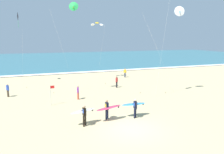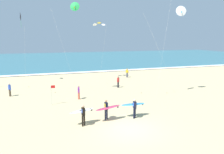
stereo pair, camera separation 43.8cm
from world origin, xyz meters
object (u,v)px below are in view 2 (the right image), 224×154
bystander_blue_top (10,90)px  bystander_purple_top (79,92)px  bystander_red_top (118,82)px  surfer_trailing (83,112)px  kite_delta_emerald_far (75,7)px  kite_arc_golden_high (99,24)px  lifeguard_flag (52,93)px  surfer_third (134,106)px  kite_diamond_charcoal_mid (21,19)px  bystander_yellow_top (127,73)px  surfer_lead (107,108)px  kite_delta_ivory_low (181,11)px

bystander_blue_top → bystander_purple_top: bearing=-26.5°
bystander_purple_top → bystander_red_top: 7.27m
surfer_trailing → bystander_blue_top: surfer_trailing is taller
surfer_trailing → kite_delta_emerald_far: 13.74m
kite_delta_emerald_far → kite_arc_golden_high: 9.73m
lifeguard_flag → kite_delta_emerald_far: bearing=50.6°
surfer_third → kite_delta_emerald_far: kite_delta_emerald_far is taller
kite_diamond_charcoal_mid → bystander_blue_top: bearing=-99.1°
kite_delta_emerald_far → lifeguard_flag: size_ratio=5.23×
kite_diamond_charcoal_mid → kite_delta_emerald_far: size_ratio=0.95×
bystander_blue_top → lifeguard_flag: lifeguard_flag is taller
surfer_third → bystander_red_top: 11.16m
kite_arc_golden_high → bystander_yellow_top: size_ratio=5.85×
surfer_third → bystander_yellow_top: bearing=69.4°
surfer_third → bystander_yellow_top: surfer_third is taller
surfer_lead → surfer_trailing: (-2.13, -0.41, -0.00)m
surfer_third → bystander_yellow_top: 18.80m
kite_arc_golden_high → surfer_trailing: bearing=-109.0°
surfer_third → surfer_trailing: bearing=-177.0°
surfer_trailing → kite_arc_golden_high: 20.80m
surfer_third → bystander_purple_top: size_ratio=1.37×
surfer_trailing → bystander_blue_top: 12.84m
kite_delta_ivory_low → kite_delta_emerald_far: bearing=160.5°
bystander_purple_top → kite_diamond_charcoal_mid: bearing=119.3°
surfer_lead → bystander_blue_top: bearing=129.8°
surfer_lead → lifeguard_flag: 7.07m
kite_delta_ivory_low → bystander_yellow_top: kite_delta_ivory_low is taller
bystander_yellow_top → lifeguard_flag: (-13.20, -11.74, 0.45)m
kite_diamond_charcoal_mid → bystander_yellow_top: 18.73m
surfer_third → kite_delta_emerald_far: bearing=109.0°
bystander_purple_top → lifeguard_flag: (-2.96, -1.11, 0.45)m
bystander_blue_top → bystander_red_top: (13.68, 0.13, 0.00)m
surfer_lead → kite_delta_emerald_far: bearing=95.9°
kite_delta_emerald_far → surfer_lead: bearing=-84.1°
surfer_third → bystander_blue_top: (-11.17, 10.74, -0.24)m
kite_diamond_charcoal_mid → bystander_purple_top: 15.59m
bystander_yellow_top → bystander_blue_top: same height
surfer_lead → bystander_yellow_top: (8.99, 17.42, -0.23)m
surfer_lead → bystander_yellow_top: size_ratio=1.41×
kite_diamond_charcoal_mid → bystander_red_top: 16.90m
surfer_lead → kite_arc_golden_high: size_ratio=0.24×
kite_diamond_charcoal_mid → kite_delta_ivory_low: (18.30, -12.62, 0.38)m
bystander_red_top → lifeguard_flag: bearing=-151.1°
kite_delta_emerald_far → bystander_blue_top: 12.39m
surfer_trailing → kite_delta_ivory_low: kite_delta_ivory_low is taller
kite_delta_emerald_far → kite_arc_golden_high: (5.12, 8.16, -1.38)m
kite_delta_ivory_low → bystander_red_top: kite_delta_ivory_low is taller
bystander_blue_top → surfer_trailing: bearing=-58.7°
surfer_lead → bystander_purple_top: bearing=100.5°
bystander_red_top → bystander_purple_top: bearing=-147.5°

